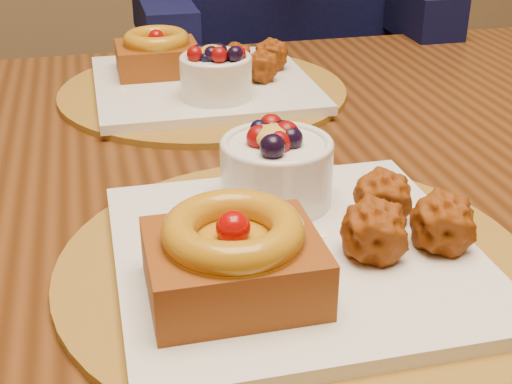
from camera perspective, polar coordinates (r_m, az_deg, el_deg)
dining_table at (r=0.80m, az=-1.40°, el=-2.45°), size 1.60×0.90×0.76m
place_setting_near at (r=0.56m, az=2.71°, el=-3.44°), size 0.38×0.38×0.09m
place_setting_far at (r=0.95m, az=-4.40°, el=9.14°), size 0.38×0.38×0.09m
chair_far at (r=1.44m, az=-0.87°, el=3.05°), size 0.49×0.49×0.87m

